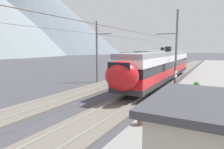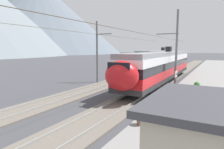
# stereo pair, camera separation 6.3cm
# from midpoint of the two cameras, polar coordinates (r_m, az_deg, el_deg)

# --- Properties ---
(ground_plane) EXTENTS (400.00, 400.00, 0.00)m
(ground_plane) POSITION_cam_midpoint_polar(r_m,az_deg,el_deg) (15.89, 10.31, -8.17)
(ground_plane) COLOR #424247
(platform_slab) EXTENTS (120.00, 7.37, 0.37)m
(platform_slab) POSITION_cam_midpoint_polar(r_m,az_deg,el_deg) (15.14, 27.04, -8.95)
(platform_slab) COLOR gray
(platform_slab) RESTS_ON ground
(track_near) EXTENTS (120.00, 3.00, 0.28)m
(track_near) POSITION_cam_midpoint_polar(r_m,az_deg,el_deg) (16.38, 5.18, -7.34)
(track_near) COLOR #6B6359
(track_near) RESTS_ON ground
(track_far) EXTENTS (120.00, 3.00, 0.28)m
(track_far) POSITION_cam_midpoint_polar(r_m,az_deg,el_deg) (19.04, -9.74, -5.32)
(track_far) COLOR #6B6359
(track_far) RESTS_ON ground
(train_near_platform) EXTENTS (23.68, 2.92, 4.27)m
(train_near_platform) POSITION_cam_midpoint_polar(r_m,az_deg,el_deg) (24.86, 13.83, 2.59)
(train_near_platform) COLOR #2D2D30
(train_near_platform) RESTS_ON track_near
(train_far_track) EXTENTS (23.66, 2.95, 4.27)m
(train_far_track) POSITION_cam_midpoint_polar(r_m,az_deg,el_deg) (43.73, 13.09, 4.65)
(train_far_track) COLOR #2D2D30
(train_far_track) RESTS_ON track_far
(catenary_mast_mid) EXTENTS (39.83, 2.40, 8.39)m
(catenary_mast_mid) POSITION_cam_midpoint_polar(r_m,az_deg,el_deg) (22.65, 17.73, 7.35)
(catenary_mast_mid) COLOR slate
(catenary_mast_mid) RESTS_ON ground
(catenary_mast_far_side) EXTENTS (39.83, 2.21, 7.60)m
(catenary_mast_far_side) POSITION_cam_midpoint_polar(r_m,az_deg,el_deg) (24.69, -4.24, 6.88)
(catenary_mast_far_side) COLOR slate
(catenary_mast_far_side) RESTS_ON ground
(platform_sign) EXTENTS (0.70, 0.08, 2.10)m
(platform_sign) POSITION_cam_midpoint_polar(r_m,az_deg,el_deg) (16.78, 17.96, -0.91)
(platform_sign) COLOR #59595B
(platform_sign) RESTS_ON platform_slab
(passenger_walking) EXTENTS (0.53, 0.22, 1.69)m
(passenger_walking) POSITION_cam_midpoint_polar(r_m,az_deg,el_deg) (10.74, 17.42, -8.76)
(passenger_walking) COLOR #383842
(passenger_walking) RESTS_ON platform_slab
(handbag_beside_passenger) EXTENTS (0.32, 0.18, 0.41)m
(handbag_beside_passenger) POSITION_cam_midpoint_polar(r_m,az_deg,el_deg) (11.89, 18.73, -11.25)
(handbag_beside_passenger) COLOR #472D1E
(handbag_beside_passenger) RESTS_ON platform_slab
(handbag_near_sign) EXTENTS (0.32, 0.18, 0.35)m
(handbag_near_sign) POSITION_cam_midpoint_polar(r_m,az_deg,el_deg) (17.03, 16.90, -5.61)
(handbag_near_sign) COLOR black
(handbag_near_sign) RESTS_ON platform_slab
(potted_plant_platform_edge) EXTENTS (0.53, 0.53, 0.78)m
(potted_plant_platform_edge) POSITION_cam_midpoint_polar(r_m,az_deg,el_deg) (20.37, 23.26, -2.82)
(potted_plant_platform_edge) COLOR brown
(potted_plant_platform_edge) RESTS_ON platform_slab
(potted_plant_by_shelter) EXTENTS (0.50, 0.50, 0.70)m
(potted_plant_by_shelter) POSITION_cam_midpoint_polar(r_m,az_deg,el_deg) (10.39, 8.19, -12.21)
(potted_plant_by_shelter) COLOR brown
(potted_plant_by_shelter) RESTS_ON platform_slab
(mountain_right_ridge) EXTENTS (154.43, 154.43, 67.40)m
(mountain_right_ridge) POSITION_cam_midpoint_polar(r_m,az_deg,el_deg) (204.03, -20.70, 15.34)
(mountain_right_ridge) COLOR slate
(mountain_right_ridge) RESTS_ON ground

